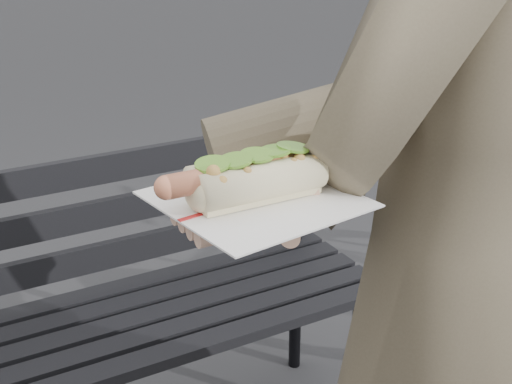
# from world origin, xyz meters

# --- Properties ---
(park_bench) EXTENTS (1.50, 0.44, 0.88)m
(park_bench) POSITION_xyz_m (0.05, 1.02, 0.52)
(park_bench) COLOR black
(park_bench) RESTS_ON ground
(person) EXTENTS (0.81, 0.66, 1.93)m
(person) POSITION_xyz_m (0.34, 0.07, 0.96)
(person) COLOR brown
(person) RESTS_ON ground
(held_hotdog) EXTENTS (0.62, 0.30, 0.20)m
(held_hotdog) POSITION_xyz_m (0.14, 0.05, 1.26)
(held_hotdog) COLOR brown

